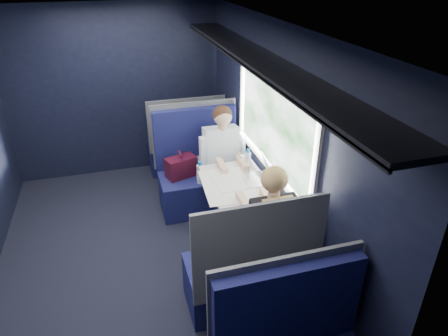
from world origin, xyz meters
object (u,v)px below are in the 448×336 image
object	(u,v)px
table	(236,191)
seat_row_front	(185,145)
woman	(269,225)
man	(224,156)
cup	(243,159)
laptop	(261,174)
seat_bay_far	(247,271)
seat_bay_near	(199,174)
bottle_small	(248,159)

from	to	relation	value
table	seat_row_front	distance (m)	1.82
table	woman	world-z (taller)	woman
table	woman	size ratio (longest dim) A/B	0.76
man	cup	world-z (taller)	man
table	man	world-z (taller)	man
woman	laptop	bearing A→B (deg)	74.16
seat_row_front	cup	world-z (taller)	seat_row_front
laptop	man	bearing A→B (deg)	107.63
laptop	cup	world-z (taller)	laptop
table	seat_bay_far	xyz separation A→B (m)	(-0.18, -0.87, -0.25)
woman	man	bearing A→B (deg)	90.00
seat_bay_far	seat_row_front	distance (m)	2.67
seat_bay_near	cup	world-z (taller)	seat_bay_near
seat_bay_near	man	bearing A→B (deg)	-33.62
seat_row_front	man	bearing A→B (deg)	-77.17
seat_bay_far	cup	distance (m)	1.42
woman	cup	size ratio (longest dim) A/B	14.85
seat_bay_near	table	bearing A→B (deg)	-77.49
table	bottle_small	distance (m)	0.43
seat_row_front	laptop	world-z (taller)	seat_row_front
seat_bay_far	laptop	xyz separation A→B (m)	(0.46, 0.91, 0.39)
cup	bottle_small	bearing A→B (deg)	-80.56
table	seat_bay_far	bearing A→B (deg)	-101.78
seat_bay_far	bottle_small	size ratio (longest dim) A/B	5.81
seat_bay_far	seat_bay_near	bearing A→B (deg)	90.36
table	man	distance (m)	0.70
table	cup	bearing A→B (deg)	64.23
seat_bay_near	bottle_small	size ratio (longest dim) A/B	5.81
seat_bay_near	bottle_small	world-z (taller)	seat_bay_near
seat_bay_far	bottle_small	distance (m)	1.34
man	cup	bearing A→B (deg)	-60.75
seat_row_front	seat_bay_far	bearing A→B (deg)	-90.00
seat_bay_far	seat_row_front	size ratio (longest dim) A/B	1.09
laptop	seat_bay_far	bearing A→B (deg)	-116.85
man	laptop	bearing A→B (deg)	-72.37
seat_bay_near	bottle_small	xyz separation A→B (m)	(0.43, -0.55, 0.41)
seat_bay_near	laptop	xyz separation A→B (m)	(0.47, -0.84, 0.38)
table	seat_bay_far	size ratio (longest dim) A/B	0.79
bottle_small	table	bearing A→B (deg)	-125.56
table	man	bearing A→B (deg)	84.48
seat_row_front	table	bearing A→B (deg)	-84.20
man	bottle_small	bearing A→B (deg)	-66.34
seat_bay_far	man	bearing A→B (deg)	80.97
table	laptop	bearing A→B (deg)	7.27
seat_bay_far	bottle_small	bearing A→B (deg)	70.94
seat_row_front	bottle_small	distance (m)	1.59
man	table	bearing A→B (deg)	-95.52
seat_bay_near	man	xyz separation A→B (m)	(0.26, -0.17, 0.30)
seat_row_front	laptop	distance (m)	1.86
seat_bay_near	woman	world-z (taller)	woman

